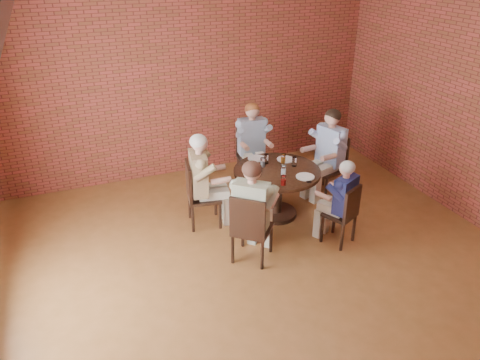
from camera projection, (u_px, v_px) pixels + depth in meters
name	position (u px, v px, depth m)	size (l,w,h in m)	color
floor	(278.00, 284.00, 5.64)	(7.00, 7.00, 0.00)	brown
wall_back	(189.00, 76.00, 7.77)	(7.00, 7.00, 0.00)	maroon
dining_table	(277.00, 184.00, 6.86)	(1.26, 1.26, 0.75)	black
chair_a	(331.00, 162.00, 7.52)	(0.58, 0.58, 0.99)	black
diner_a	(327.00, 154.00, 7.38)	(0.58, 0.72, 1.42)	#4165AA
chair_b	(251.00, 152.00, 7.92)	(0.49, 0.49, 0.97)	black
diner_b	(253.00, 145.00, 7.76)	(0.56, 0.69, 1.39)	#8997AE
chair_c	(197.00, 192.00, 6.63)	(0.52, 0.52, 0.97)	black
diner_c	(203.00, 181.00, 6.57)	(0.56, 0.69, 1.39)	brown
chair_d	(250.00, 227.00, 5.82)	(0.64, 0.64, 0.97)	black
diner_d	(253.00, 211.00, 5.82)	(0.56, 0.69, 1.39)	#B4A38D
chair_e	(344.00, 213.00, 6.21)	(0.50, 0.50, 0.87)	black
diner_e	(341.00, 203.00, 6.19)	(0.46, 0.56, 1.22)	#1B1F4D
plate_a	(285.00, 159.00, 7.07)	(0.26, 0.26, 0.01)	white
plate_b	(256.00, 158.00, 7.11)	(0.26, 0.26, 0.01)	white
plate_c	(251.00, 169.00, 6.78)	(0.26, 0.26, 0.01)	white
plate_d	(305.00, 177.00, 6.54)	(0.26, 0.26, 0.01)	white
glass_a	(294.00, 162.00, 6.85)	(0.07, 0.07, 0.14)	white
glass_b	(283.00, 158.00, 6.95)	(0.07, 0.07, 0.14)	white
glass_c	(266.00, 159.00, 6.94)	(0.07, 0.07, 0.14)	white
glass_d	(263.00, 162.00, 6.82)	(0.07, 0.07, 0.14)	white
glass_e	(259.00, 170.00, 6.59)	(0.07, 0.07, 0.14)	white
glass_f	(283.00, 180.00, 6.31)	(0.07, 0.07, 0.14)	white
glass_g	(283.00, 170.00, 6.59)	(0.07, 0.07, 0.14)	white
smartphone	(308.00, 180.00, 6.45)	(0.06, 0.13, 0.01)	black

